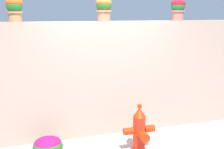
{
  "coord_description": "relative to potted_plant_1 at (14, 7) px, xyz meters",
  "views": [
    {
      "loc": [
        -1.33,
        -3.78,
        2.23
      ],
      "look_at": [
        0.1,
        0.91,
        1.15
      ],
      "focal_mm": 45.42,
      "sensor_mm": 36.0,
      "label": 1
    }
  ],
  "objects": [
    {
      "name": "flower_bush_left",
      "position": [
        0.37,
        -0.62,
        -2.14
      ],
      "size": [
        0.47,
        0.42,
        0.31
      ],
      "color": "#286A1F",
      "rests_on": "ground"
    },
    {
      "name": "fire_hydrant",
      "position": [
        1.8,
        -0.94,
        -1.94
      ],
      "size": [
        0.52,
        0.41,
        0.8
      ],
      "color": "red",
      "rests_on": "ground"
    },
    {
      "name": "potted_plant_3",
      "position": [
        2.93,
        0.02,
        0.0
      ],
      "size": [
        0.28,
        0.28,
        0.4
      ],
      "color": "#AB6B59",
      "rests_on": "stone_wall"
    },
    {
      "name": "stone_wall",
      "position": [
        1.47,
        0.02,
        -1.27
      ],
      "size": [
        6.62,
        0.34,
        2.07
      ],
      "primitive_type": "cube",
      "color": "tan",
      "rests_on": "ground"
    },
    {
      "name": "potted_plant_2",
      "position": [
        1.47,
        -0.01,
        0.01
      ],
      "size": [
        0.28,
        0.28,
        0.4
      ],
      "color": "#BC7356",
      "rests_on": "stone_wall"
    },
    {
      "name": "potted_plant_1",
      "position": [
        0.0,
        0.0,
        0.0
      ],
      "size": [
        0.27,
        0.27,
        0.39
      ],
      "color": "#AC7D4F",
      "rests_on": "stone_wall"
    }
  ]
}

